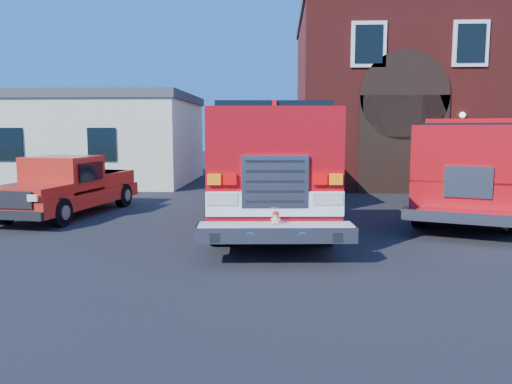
{
  "coord_description": "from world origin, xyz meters",
  "views": [
    {
      "loc": [
        0.52,
        -11.7,
        2.62
      ],
      "look_at": [
        0.0,
        -1.2,
        1.3
      ],
      "focal_mm": 35.0,
      "sensor_mm": 36.0,
      "label": 1
    }
  ],
  "objects_px": {
    "fire_engine": "(267,162)",
    "pickup_truck": "(69,187)",
    "fire_station": "(451,97)",
    "side_building": "(91,138)",
    "secondary_truck": "(472,162)"
  },
  "relations": [
    {
      "from": "side_building",
      "to": "secondary_truck",
      "type": "bearing_deg",
      "value": -29.18
    },
    {
      "from": "fire_engine",
      "to": "pickup_truck",
      "type": "relative_size",
      "value": 1.84
    },
    {
      "from": "fire_station",
      "to": "secondary_truck",
      "type": "distance_m",
      "value": 10.32
    },
    {
      "from": "fire_station",
      "to": "side_building",
      "type": "xyz_separation_m",
      "value": [
        -17.99,
        -0.99,
        -2.05
      ]
    },
    {
      "from": "fire_station",
      "to": "fire_engine",
      "type": "bearing_deg",
      "value": -129.06
    },
    {
      "from": "fire_station",
      "to": "pickup_truck",
      "type": "height_order",
      "value": "fire_station"
    },
    {
      "from": "side_building",
      "to": "fire_engine",
      "type": "height_order",
      "value": "side_building"
    },
    {
      "from": "side_building",
      "to": "fire_engine",
      "type": "distance_m",
      "value": 13.5
    },
    {
      "from": "fire_engine",
      "to": "fire_station",
      "type": "bearing_deg",
      "value": 50.94
    },
    {
      "from": "fire_engine",
      "to": "secondary_truck",
      "type": "xyz_separation_m",
      "value": [
        6.44,
        1.28,
        -0.08
      ]
    },
    {
      "from": "side_building",
      "to": "pickup_truck",
      "type": "relative_size",
      "value": 1.76
    },
    {
      "from": "fire_station",
      "to": "pickup_truck",
      "type": "xyz_separation_m",
      "value": [
        -14.99,
        -10.75,
        -3.39
      ]
    },
    {
      "from": "secondary_truck",
      "to": "pickup_truck",
      "type": "bearing_deg",
      "value": -175.06
    },
    {
      "from": "fire_engine",
      "to": "pickup_truck",
      "type": "bearing_deg",
      "value": 178.14
    },
    {
      "from": "side_building",
      "to": "fire_station",
      "type": "bearing_deg",
      "value": 3.14
    }
  ]
}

